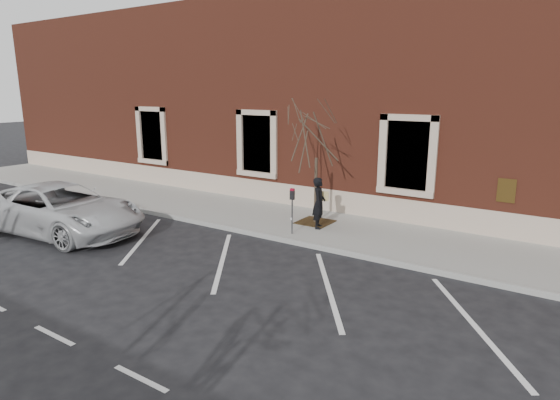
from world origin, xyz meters
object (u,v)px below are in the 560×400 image
Objects in this scene: man at (319,203)px; white_truck at (60,209)px; sapling at (317,140)px; parking_meter at (292,202)px.

man reaches higher than white_truck.
sapling reaches higher than man.
sapling is 8.42m from white_truck.
sapling is at bearing -57.58° from white_truck.
man is 2.04m from sapling.
sapling reaches higher than white_truck.
parking_meter is 0.36× the size of sapling.
man is 1.15× the size of parking_meter.
white_truck is at bearing 103.02° from man.
sapling is 0.70× the size of white_truck.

